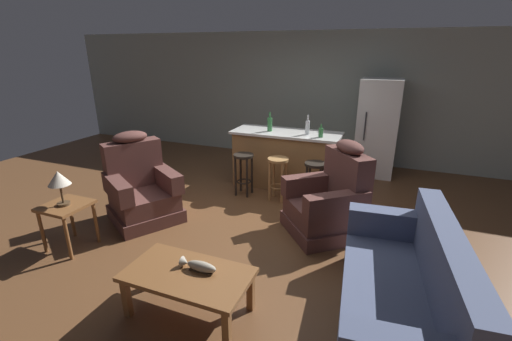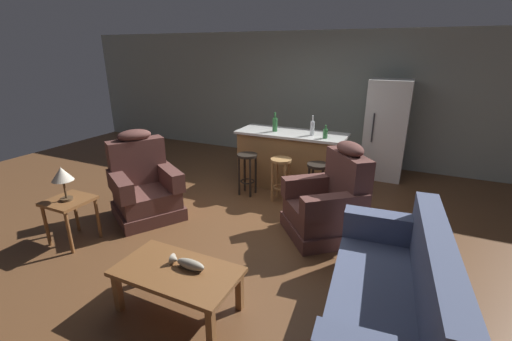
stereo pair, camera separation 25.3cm
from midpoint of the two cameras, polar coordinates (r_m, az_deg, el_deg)
name	(u,v)px [view 2 (the right image)]	position (r m, az deg, el deg)	size (l,w,h in m)	color
ground_plane	(257,218)	(4.85, 1.61, -7.96)	(12.00, 12.00, 0.00)	brown
back_wall	(321,98)	(7.34, 11.82, 11.77)	(12.00, 0.05, 2.60)	#939E93
coffee_table	(177,275)	(3.20, -10.69, -16.81)	(1.10, 0.60, 0.42)	brown
fish_figurine	(187,264)	(3.15, -9.03, -15.12)	(0.34, 0.10, 0.10)	#4C3823
couch	(392,302)	(3.16, 24.03, -19.43)	(1.01, 1.97, 0.94)	#4C5675
recliner_near_lamp	(144,187)	(5.00, -16.77, -2.65)	(1.16, 1.16, 1.20)	brown
recliner_near_island	(329,204)	(4.41, 13.72, -5.39)	(1.18, 1.18, 1.20)	brown
end_table	(70,207)	(4.62, -27.27, -5.45)	(0.48, 0.48, 0.56)	brown
table_lamp	(62,176)	(4.46, -28.22, -0.77)	(0.24, 0.24, 0.41)	#4C3823
kitchen_island	(290,159)	(5.84, 7.01, 1.83)	(1.80, 0.70, 0.95)	olive
bar_stool_left	(247,167)	(5.46, -0.13, 0.65)	(0.32, 0.32, 0.68)	black
bar_stool_middle	(281,172)	(5.26, 5.54, -0.22)	(0.32, 0.32, 0.68)	#A87A47
bar_stool_right	(317,177)	(5.11, 11.61, -1.15)	(0.32, 0.32, 0.68)	black
refrigerator	(386,130)	(6.65, 21.89, 6.32)	(0.70, 0.69, 1.76)	white
bottle_tall_green	(312,128)	(5.54, 10.67, 6.99)	(0.07, 0.07, 0.31)	silver
bottle_short_amber	(325,133)	(5.40, 12.81, 6.06)	(0.07, 0.07, 0.20)	#2D6B38
bottle_wine_dark	(275,124)	(5.74, 4.45, 7.70)	(0.08, 0.08, 0.32)	#2D6B38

